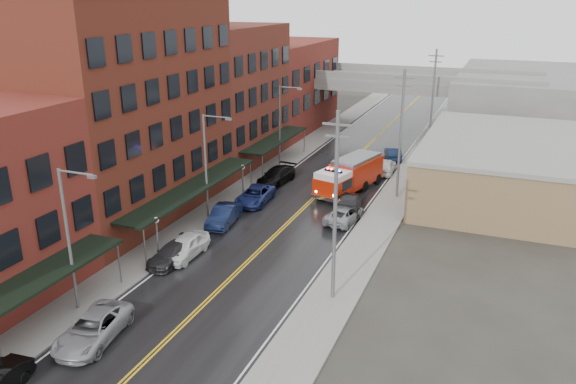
% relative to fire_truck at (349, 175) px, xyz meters
% --- Properties ---
extents(road, '(11.00, 160.00, 0.02)m').
position_rel_fire_truck_xyz_m(road, '(-2.51, -5.05, -1.72)').
color(road, black).
rests_on(road, ground).
extents(sidewalk_left, '(3.00, 160.00, 0.15)m').
position_rel_fire_truck_xyz_m(sidewalk_left, '(-9.81, -5.05, -1.66)').
color(sidewalk_left, slate).
rests_on(sidewalk_left, ground).
extents(sidewalk_right, '(3.00, 160.00, 0.15)m').
position_rel_fire_truck_xyz_m(sidewalk_right, '(4.79, -5.05, -1.66)').
color(sidewalk_right, slate).
rests_on(sidewalk_right, ground).
extents(curb_left, '(0.30, 160.00, 0.15)m').
position_rel_fire_truck_xyz_m(curb_left, '(-8.16, -5.05, -1.66)').
color(curb_left, gray).
rests_on(curb_left, ground).
extents(curb_right, '(0.30, 160.00, 0.15)m').
position_rel_fire_truck_xyz_m(curb_right, '(3.14, -5.05, -1.66)').
color(curb_right, gray).
rests_on(curb_right, ground).
extents(brick_building_b, '(9.00, 20.00, 18.00)m').
position_rel_fire_truck_xyz_m(brick_building_b, '(-15.81, -12.05, 7.27)').
color(brick_building_b, '#592217').
rests_on(brick_building_b, ground).
extents(brick_building_c, '(9.00, 15.00, 15.00)m').
position_rel_fire_truck_xyz_m(brick_building_c, '(-15.81, 5.45, 5.77)').
color(brick_building_c, '#5B241B').
rests_on(brick_building_c, ground).
extents(brick_building_far, '(9.00, 20.00, 12.00)m').
position_rel_fire_truck_xyz_m(brick_building_far, '(-15.81, 22.95, 4.27)').
color(brick_building_far, maroon).
rests_on(brick_building_far, ground).
extents(tan_building, '(14.00, 22.00, 5.00)m').
position_rel_fire_truck_xyz_m(tan_building, '(13.49, 4.95, 0.77)').
color(tan_building, olive).
rests_on(tan_building, ground).
extents(right_far_block, '(18.00, 30.00, 8.00)m').
position_rel_fire_truck_xyz_m(right_far_block, '(15.49, 34.95, 2.27)').
color(right_far_block, slate).
rests_on(right_far_block, ground).
extents(awning_0, '(2.60, 16.00, 3.09)m').
position_rel_fire_truck_xyz_m(awning_0, '(-10.00, -31.05, 1.25)').
color(awning_0, black).
rests_on(awning_0, ground).
extents(awning_1, '(2.60, 18.00, 3.09)m').
position_rel_fire_truck_xyz_m(awning_1, '(-10.00, -12.05, 1.26)').
color(awning_1, black).
rests_on(awning_1, ground).
extents(awning_2, '(2.60, 13.00, 3.09)m').
position_rel_fire_truck_xyz_m(awning_2, '(-10.00, 5.45, 1.25)').
color(awning_2, black).
rests_on(awning_2, ground).
extents(globe_lamp_1, '(0.44, 0.44, 3.12)m').
position_rel_fire_truck_xyz_m(globe_lamp_1, '(-8.91, -19.05, 0.58)').
color(globe_lamp_1, '#59595B').
rests_on(globe_lamp_1, ground).
extents(globe_lamp_2, '(0.44, 0.44, 3.12)m').
position_rel_fire_truck_xyz_m(globe_lamp_2, '(-8.91, -5.05, 0.58)').
color(globe_lamp_2, '#59595B').
rests_on(globe_lamp_2, ground).
extents(street_lamp_0, '(2.64, 0.22, 9.00)m').
position_rel_fire_truck_xyz_m(street_lamp_0, '(-9.06, -27.05, 3.45)').
color(street_lamp_0, '#59595B').
rests_on(street_lamp_0, ground).
extents(street_lamp_1, '(2.64, 0.22, 9.00)m').
position_rel_fire_truck_xyz_m(street_lamp_1, '(-9.06, -11.05, 3.45)').
color(street_lamp_1, '#59595B').
rests_on(street_lamp_1, ground).
extents(street_lamp_2, '(2.64, 0.22, 9.00)m').
position_rel_fire_truck_xyz_m(street_lamp_2, '(-9.06, 4.95, 3.45)').
color(street_lamp_2, '#59595B').
rests_on(street_lamp_2, ground).
extents(utility_pole_0, '(1.80, 0.24, 12.00)m').
position_rel_fire_truck_xyz_m(utility_pole_0, '(4.69, -20.05, 4.57)').
color(utility_pole_0, '#59595B').
rests_on(utility_pole_0, ground).
extents(utility_pole_1, '(1.80, 0.24, 12.00)m').
position_rel_fire_truck_xyz_m(utility_pole_1, '(4.69, -0.05, 4.57)').
color(utility_pole_1, '#59595B').
rests_on(utility_pole_1, ground).
extents(utility_pole_2, '(1.80, 0.24, 12.00)m').
position_rel_fire_truck_xyz_m(utility_pole_2, '(4.69, 19.95, 4.57)').
color(utility_pole_2, '#59595B').
rests_on(utility_pole_2, ground).
extents(overpass, '(40.00, 10.00, 7.50)m').
position_rel_fire_truck_xyz_m(overpass, '(-2.51, 26.95, 4.25)').
color(overpass, slate).
rests_on(overpass, ground).
extents(fire_truck, '(5.15, 9.18, 3.20)m').
position_rel_fire_truck_xyz_m(fire_truck, '(0.00, 0.00, 0.00)').
color(fire_truck, '#B11D08').
rests_on(fire_truck, ground).
extents(parked_car_left_2, '(3.29, 5.75, 1.51)m').
position_rel_fire_truck_xyz_m(parked_car_left_2, '(-6.24, -29.25, -0.98)').
color(parked_car_left_2, gray).
rests_on(parked_car_left_2, ground).
extents(parked_car_left_3, '(2.12, 4.71, 1.34)m').
position_rel_fire_truck_xyz_m(parked_car_left_3, '(-7.51, -19.38, -1.06)').
color(parked_car_left_3, '#252528').
rests_on(parked_car_left_3, ground).
extents(parked_car_left_4, '(1.95, 4.75, 1.61)m').
position_rel_fire_truck_xyz_m(parked_car_left_4, '(-7.10, -18.25, -0.93)').
color(parked_car_left_4, white).
rests_on(parked_car_left_4, ground).
extents(parked_car_left_5, '(2.31, 5.02, 1.59)m').
position_rel_fire_truck_xyz_m(parked_car_left_5, '(-7.37, -11.81, -0.94)').
color(parked_car_left_5, black).
rests_on(parked_car_left_5, ground).
extents(parked_car_left_6, '(2.80, 5.50, 1.49)m').
position_rel_fire_truck_xyz_m(parked_car_left_6, '(-7.09, -6.25, -0.99)').
color(parked_car_left_6, navy).
rests_on(parked_car_left_6, ground).
extents(parked_car_left_7, '(2.76, 5.67, 1.59)m').
position_rel_fire_truck_xyz_m(parked_car_left_7, '(-7.51, -0.25, -0.94)').
color(parked_car_left_7, black).
rests_on(parked_car_left_7, ground).
extents(parked_car_right_0, '(2.69, 5.04, 1.35)m').
position_rel_fire_truck_xyz_m(parked_car_right_0, '(1.75, -7.51, -1.06)').
color(parked_car_right_0, gray).
rests_on(parked_car_right_0, ground).
extents(parked_car_right_1, '(3.30, 5.89, 1.61)m').
position_rel_fire_truck_xyz_m(parked_car_right_1, '(1.48, -5.04, -0.93)').
color(parked_car_right_1, black).
rests_on(parked_car_right_1, ground).
extents(parked_car_right_2, '(2.16, 4.75, 1.58)m').
position_rel_fire_truck_xyz_m(parked_car_right_2, '(2.05, 7.20, -0.94)').
color(parked_car_right_2, white).
rests_on(parked_car_right_2, ground).
extents(parked_car_right_3, '(2.89, 4.68, 1.45)m').
position_rel_fire_truck_xyz_m(parked_car_right_3, '(1.66, 12.75, -1.01)').
color(parked_car_right_3, '#0E1A33').
rests_on(parked_car_right_3, ground).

